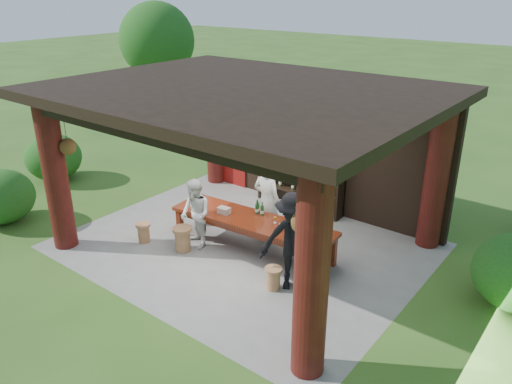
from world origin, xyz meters
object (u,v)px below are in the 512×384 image
Objects in this scene: stool_far_left at (144,232)px; napkin_basket at (224,210)px; stool_near_left at (182,239)px; guest_man at (294,242)px; wine_shelf at (300,169)px; host at (267,201)px; tasting_table at (252,224)px; guest_woman at (195,214)px; stool_near_right at (273,278)px.

napkin_basket is (1.51, 1.02, 0.59)m from stool_far_left.
guest_man reaches higher than stool_near_left.
stool_near_left is 1.25× the size of stool_far_left.
host is at bearing -78.70° from wine_shelf.
stool_far_left is (-0.98, -0.25, -0.06)m from stool_near_left.
stool_far_left is 1.91m from napkin_basket.
host is (2.10, 1.79, 0.69)m from stool_far_left.
tasting_table is 1.26m from guest_woman.
stool_far_left is at bearing 157.17° from guest_man.
wine_shelf reaches higher than guest_woman.
wine_shelf is 3.91m from stool_near_right.
napkin_basket is at bearing 56.06° from stool_near_left.
guest_man is at bearing 21.33° from guest_woman.
stool_near_right is 1.70× the size of napkin_basket.
napkin_basket reaches higher than stool_near_left.
stool_near_right is 0.29× the size of guest_woman.
host is 0.97m from napkin_basket.
guest_woman is at bearing 76.08° from stool_near_left.
stool_near_right is at bearing 14.63° from guest_woman.
guest_man is at bearing 45.95° from stool_near_right.
stool_far_left is at bearing -165.91° from stool_near_left.
stool_far_left is 0.28× the size of guest_woman.
stool_far_left is 1.33m from guest_woman.
stool_near_right is 0.23× the size of guest_man.
napkin_basket reaches higher than stool_near_right.
stool_far_left is at bearing -128.66° from guest_woman.
guest_man is at bearing -12.94° from napkin_basket.
guest_woman is at bearing 172.06° from stool_near_right.
napkin_basket is (-0.59, -0.76, -0.11)m from host.
guest_man reaches higher than guest_woman.
wine_shelf is at bearing 85.56° from napkin_basket.
host is (-1.29, 1.52, 0.69)m from stool_near_right.
guest_woman is at bearing 28.77° from stool_far_left.
guest_man reaches higher than stool_near_right.
guest_woman reaches higher than stool_near_left.
napkin_basket is at bearing 158.01° from stool_near_right.
host reaches higher than stool_far_left.
napkin_basket is at bearing 34.17° from stool_far_left.
tasting_table is 1.65m from guest_man.
wine_shelf is 2.69m from napkin_basket.
wine_shelf is 5.46× the size of stool_far_left.
guest_woman is 5.94× the size of napkin_basket.
guest_man reaches higher than host.
stool_near_left is 0.60m from guest_woman.
stool_near_right is 1.00× the size of stool_far_left.
host is at bearing 109.93° from guest_man.
host reaches higher than napkin_basket.
wine_shelf is at bearing 100.20° from tasting_table.
stool_near_left is 2.76m from guest_man.
napkin_basket is (0.44, 0.44, 0.05)m from guest_woman.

